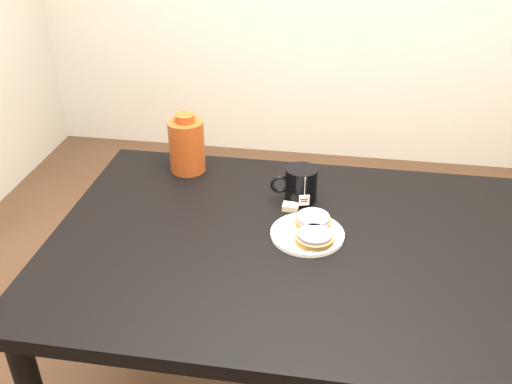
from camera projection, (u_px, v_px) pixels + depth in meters
table at (310, 268)px, 1.55m from camera, size 1.40×0.90×0.75m
plate at (307, 233)px, 1.53m from camera, size 0.20×0.20×0.01m
bagel_back at (313, 220)px, 1.56m from camera, size 0.13×0.13×0.03m
bagel_front at (315, 237)px, 1.49m from camera, size 0.15×0.15×0.03m
mug at (300, 184)px, 1.67m from camera, size 0.15×0.12×0.10m
teabag_pouch at (291, 207)px, 1.64m from camera, size 0.05×0.03×0.02m
bagel_package at (187, 145)px, 1.81m from camera, size 0.14×0.14×0.19m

